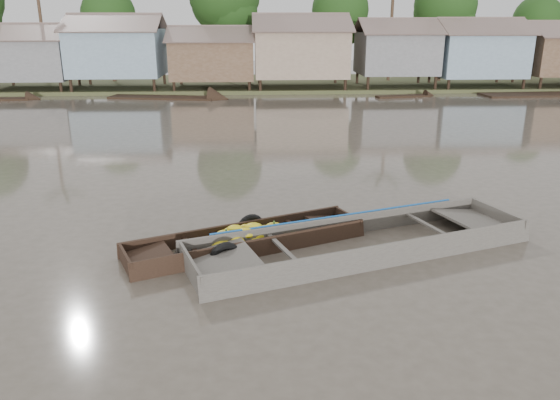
{
  "coord_description": "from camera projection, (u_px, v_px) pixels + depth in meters",
  "views": [
    {
      "loc": [
        -1.0,
        -11.0,
        4.93
      ],
      "look_at": [
        -0.38,
        1.43,
        0.8
      ],
      "focal_mm": 35.0,
      "sensor_mm": 36.0,
      "label": 1
    }
  ],
  "objects": [
    {
      "name": "banana_boat",
      "position": [
        244.0,
        241.0,
        12.36
      ],
      "size": [
        5.62,
        3.44,
        0.76
      ],
      "rotation": [
        0.0,
        0.0,
        0.41
      ],
      "color": "black",
      "rests_on": "ground"
    },
    {
      "name": "ground",
      "position": [
        300.0,
        254.0,
        12.03
      ],
      "size": [
        120.0,
        120.0,
        0.0
      ],
      "primitive_type": "plane",
      "color": "#50493D",
      "rests_on": "ground"
    },
    {
      "name": "distant_boats",
      "position": [
        406.0,
        101.0,
        35.18
      ],
      "size": [
        45.64,
        16.09,
        0.35
      ],
      "color": "black",
      "rests_on": "ground"
    },
    {
      "name": "viewer_boat",
      "position": [
        361.0,
        247.0,
        12.24
      ],
      "size": [
        8.12,
        4.55,
        0.63
      ],
      "rotation": [
        0.0,
        0.0,
        0.34
      ],
      "color": "#49453E",
      "rests_on": "ground"
    },
    {
      "name": "riverbank",
      "position": [
        305.0,
        45.0,
        41.41
      ],
      "size": [
        120.0,
        12.47,
        10.22
      ],
      "color": "#384723",
      "rests_on": "ground"
    }
  ]
}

